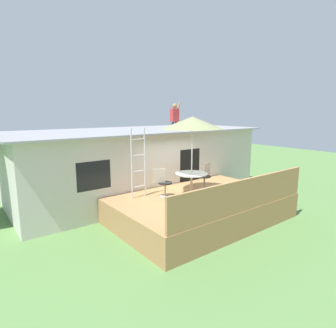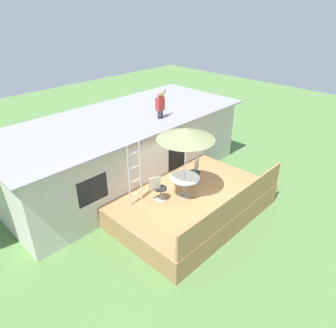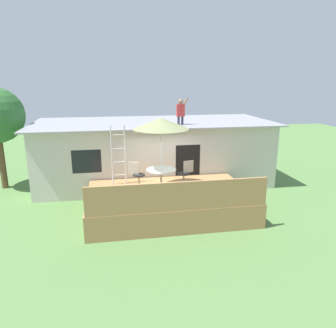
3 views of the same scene
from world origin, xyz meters
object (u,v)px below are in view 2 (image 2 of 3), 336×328
Objects in this scene: patio_table at (184,181)px; step_ladder at (135,174)px; patio_umbrella at (186,134)px; person_figure at (160,103)px; patio_chair_left at (158,189)px; patio_chair_right at (195,172)px.

step_ladder is (-1.43, 0.90, 0.51)m from patio_table.
patio_umbrella is 2.29× the size of person_figure.
patio_umbrella is at bearing -56.31° from patio_table.
patio_chair_right is (1.75, -0.14, 0.00)m from patio_chair_left.
patio_chair_left reaches higher than patio_table.
person_figure reaches higher than patio_chair_left.
person_figure is at bearing -115.22° from patio_chair_right.
patio_chair_right is at bearing -14.07° from step_ladder.
step_ladder reaches higher than patio_table.
patio_table is 1.77m from step_ladder.
patio_chair_left is at bearing -36.02° from step_ladder.
person_figure is (1.20, 2.35, 0.22)m from patio_umbrella.
person_figure reaches higher than patio_table.
patio_umbrella is at bearing -32.28° from step_ladder.
patio_chair_left is at bearing 150.82° from patio_umbrella.
patio_chair_right is (0.94, 0.31, -1.89)m from patio_umbrella.
patio_umbrella is at bearing 0.00° from patio_chair_left.
patio_umbrella is (0.00, -0.00, 1.76)m from patio_table.
patio_table is 1.13× the size of patio_chair_right.
patio_umbrella is 2.10m from patio_chair_left.
patio_table is 1.76m from patio_umbrella.
patio_table is at bearing -0.00° from patio_chair_right.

